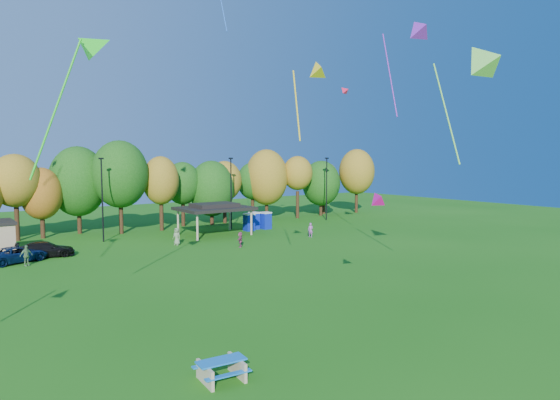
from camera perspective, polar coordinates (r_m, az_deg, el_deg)
ground at (r=22.05m, az=7.41°, el=-19.59°), size 160.00×160.00×0.00m
tree_line at (r=61.50m, az=-23.83°, el=1.49°), size 93.57×10.55×11.15m
lamp_posts at (r=56.96m, az=-19.65°, el=0.36°), size 64.50×0.25×9.09m
pavilion at (r=58.88m, az=-7.49°, el=-0.89°), size 8.20×6.20×3.77m
porta_potties at (r=63.14m, az=-2.72°, el=-2.41°), size 3.75×1.97×2.18m
picnic_table at (r=21.69m, az=-6.72°, el=-18.57°), size 2.13×1.81×0.86m
car_c at (r=49.24m, az=-27.86°, el=-5.52°), size 5.56×3.90×1.41m
car_d at (r=50.62m, az=-25.22°, el=-5.13°), size 5.22×2.83×1.44m
far_person_2 at (r=51.07m, az=-4.56°, el=-4.53°), size 1.23×1.43×1.55m
far_person_3 at (r=57.32m, az=3.51°, el=-3.44°), size 0.64×0.71×1.63m
far_person_4 at (r=47.25m, az=-27.02°, el=-5.68°), size 1.12×0.73×1.78m
far_person_5 at (r=53.16m, az=-11.73°, el=-4.10°), size 0.92×1.05×1.80m
kite_2 at (r=31.02m, az=11.01°, el=0.29°), size 1.47×1.64×1.36m
kite_4 at (r=45.52m, az=15.42°, el=18.37°), size 2.63×5.15×8.65m
kite_7 at (r=32.57m, az=4.22°, el=14.72°), size 1.85×3.23×5.42m
kite_10 at (r=33.60m, az=21.86°, el=14.79°), size 2.57×4.94×7.93m
kite_12 at (r=26.80m, az=-20.15°, el=16.07°), size 4.34×1.64×7.41m
kite_15 at (r=58.16m, az=7.29°, el=12.38°), size 1.23×1.44×1.23m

